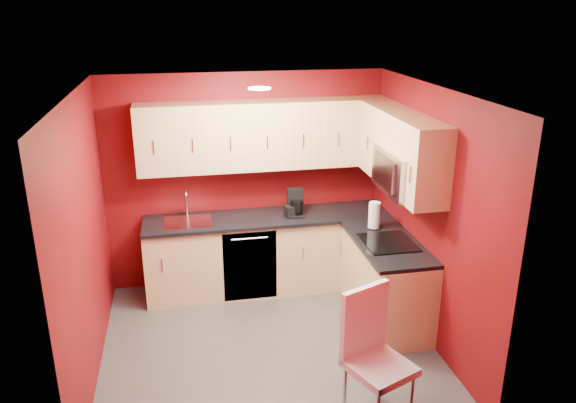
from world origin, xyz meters
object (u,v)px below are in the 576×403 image
object	(u,v)px
microwave	(404,171)
dining_chair	(380,360)
paper_towel	(374,215)
sink	(188,218)
coffee_maker	(296,203)
napkin_holder	(291,211)

from	to	relation	value
microwave	dining_chair	world-z (taller)	microwave
paper_towel	dining_chair	xyz separation A→B (m)	(-0.57, -1.81, -0.50)
sink	dining_chair	xyz separation A→B (m)	(1.40, -2.40, -0.39)
coffee_maker	napkin_holder	distance (m)	0.11
microwave	napkin_holder	bearing A→B (deg)	135.89
napkin_holder	paper_towel	distance (m)	0.96
paper_towel	dining_chair	bearing A→B (deg)	-107.42
sink	napkin_holder	size ratio (longest dim) A/B	3.93
sink	dining_chair	distance (m)	2.81
microwave	coffee_maker	bearing A→B (deg)	133.02
microwave	sink	distance (m)	2.43
coffee_maker	dining_chair	bearing A→B (deg)	-78.54
napkin_holder	paper_towel	bearing A→B (deg)	-31.38
paper_towel	sink	bearing A→B (deg)	163.32
dining_chair	paper_towel	bearing A→B (deg)	49.68
napkin_holder	paper_towel	size ratio (longest dim) A/B	0.45
sink	dining_chair	bearing A→B (deg)	-59.77
sink	dining_chair	world-z (taller)	sink
paper_towel	coffee_maker	bearing A→B (deg)	145.04
sink	paper_towel	xyz separation A→B (m)	(1.97, -0.59, 0.11)
sink	napkin_holder	world-z (taller)	sink
microwave	dining_chair	size ratio (longest dim) A/B	0.68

